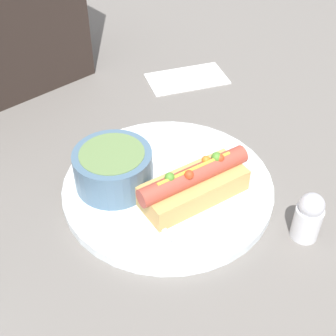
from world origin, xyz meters
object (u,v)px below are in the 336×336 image
soup_bowl (113,167)px  spoon (123,185)px  hot_dog (194,184)px  salt_shaker (308,217)px

soup_bowl → spoon: soup_bowl is taller
soup_bowl → hot_dog: bearing=-55.1°
soup_bowl → spoon: bearing=-72.0°
hot_dog → soup_bowl: bearing=133.3°
hot_dog → soup_bowl: 0.11m
hot_dog → soup_bowl: size_ratio=1.52×
spoon → soup_bowl: bearing=24.2°
spoon → salt_shaker: 0.25m
soup_bowl → salt_shaker: bearing=-59.6°
hot_dog → spoon: 0.10m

